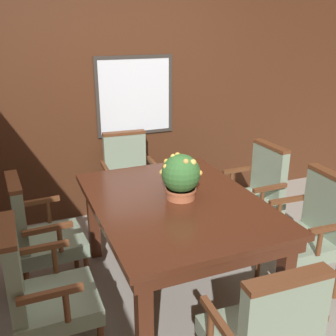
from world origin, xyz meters
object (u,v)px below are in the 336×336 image
(dining_table, at_px, (175,211))
(chair_left_near, at_px, (41,291))
(chair_right_near, at_px, (310,229))
(chair_right_far, at_px, (256,192))
(chair_left_far, at_px, (39,232))
(chair_head_far, at_px, (129,177))
(potted_plant, at_px, (181,176))

(dining_table, bearing_deg, chair_left_near, -159.82)
(chair_right_near, bearing_deg, chair_right_far, -178.58)
(dining_table, bearing_deg, chair_right_far, 21.15)
(dining_table, height_order, chair_left_far, chair_left_far)
(dining_table, distance_m, chair_head_far, 1.22)
(chair_left_far, height_order, chair_head_far, same)
(potted_plant, bearing_deg, chair_right_near, -22.97)
(chair_head_far, bearing_deg, chair_left_near, -119.27)
(chair_left_far, bearing_deg, chair_head_far, -51.65)
(chair_left_far, height_order, chair_left_near, same)
(chair_right_far, bearing_deg, dining_table, -70.43)
(chair_head_far, relative_size, potted_plant, 2.82)
(dining_table, xyz_separation_m, chair_right_far, (0.99, 0.38, -0.16))
(chair_left_far, relative_size, chair_head_far, 1.00)
(chair_right_far, xyz_separation_m, chair_left_near, (-2.02, -0.76, 0.00))
(dining_table, relative_size, chair_right_far, 1.66)
(dining_table, height_order, chair_right_near, chair_right_near)
(dining_table, relative_size, chair_head_far, 1.66)
(dining_table, xyz_separation_m, chair_left_near, (-1.03, -0.38, -0.16))
(dining_table, relative_size, potted_plant, 4.68)
(chair_right_near, bearing_deg, dining_table, -108.29)
(chair_right_near, height_order, chair_left_near, same)
(chair_left_near, bearing_deg, chair_right_near, -90.13)
(chair_left_near, bearing_deg, chair_left_far, -4.12)
(chair_head_far, bearing_deg, potted_plant, -83.90)
(dining_table, xyz_separation_m, chair_right_near, (0.97, -0.38, -0.16))
(chair_right_far, xyz_separation_m, chair_head_far, (-1.00, 0.83, 0.00))
(dining_table, bearing_deg, potted_plant, 15.43)
(chair_right_near, height_order, chair_left_far, same)
(chair_right_far, relative_size, chair_left_far, 1.00)
(dining_table, height_order, chair_right_far, chair_right_far)
(dining_table, distance_m, potted_plant, 0.28)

